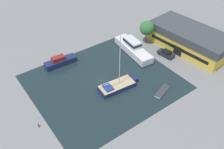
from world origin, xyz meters
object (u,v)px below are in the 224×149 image
at_px(sailboat_moored, 118,86).
at_px(cabin_boat, 60,62).
at_px(warehouse_building, 190,39).
at_px(motor_cruiser, 133,48).
at_px(quay_tree_near_building, 147,28).
at_px(small_dinghy, 162,91).
at_px(parked_car, 166,53).

distance_m(sailboat_moored, cabin_boat, 16.13).
bearing_deg(warehouse_building, motor_cruiser, -123.59).
height_order(warehouse_building, quay_tree_near_building, quay_tree_near_building).
bearing_deg(motor_cruiser, small_dinghy, -100.21).
distance_m(warehouse_building, motor_cruiser, 15.11).
bearing_deg(warehouse_building, cabin_boat, -119.34).
distance_m(quay_tree_near_building, small_dinghy, 20.35).
bearing_deg(parked_car, quay_tree_near_building, 81.54).
height_order(quay_tree_near_building, sailboat_moored, sailboat_moored).
bearing_deg(sailboat_moored, motor_cruiser, 131.83).
bearing_deg(parked_car, small_dinghy, -146.37).
relative_size(motor_cruiser, small_dinghy, 2.90).
bearing_deg(quay_tree_near_building, motor_cruiser, -74.66).
bearing_deg(quay_tree_near_building, cabin_boat, -101.50).
relative_size(quay_tree_near_building, cabin_boat, 0.83).
distance_m(parked_car, small_dinghy, 13.84).
height_order(warehouse_building, parked_car, warehouse_building).
bearing_deg(warehouse_building, sailboat_moored, -92.46).
bearing_deg(cabin_boat, warehouse_building, 69.14).
bearing_deg(warehouse_building, parked_car, -102.58).
height_order(small_dinghy, cabin_boat, cabin_boat).
xyz_separation_m(parked_car, sailboat_moored, (2.30, -17.25, -0.16)).
bearing_deg(small_dinghy, quay_tree_near_building, -49.12).
relative_size(motor_cruiser, cabin_boat, 1.72).
bearing_deg(motor_cruiser, sailboat_moored, -137.01).
distance_m(warehouse_building, cabin_boat, 33.71).
xyz_separation_m(warehouse_building, sailboat_moored, (1.42, -24.66, -2.19)).
height_order(sailboat_moored, small_dinghy, sailboat_moored).
distance_m(warehouse_building, sailboat_moored, 24.80).
distance_m(parked_car, cabin_boat, 26.61).
bearing_deg(sailboat_moored, parked_car, 102.82).
xyz_separation_m(sailboat_moored, small_dinghy, (6.78, 6.83, -0.33)).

